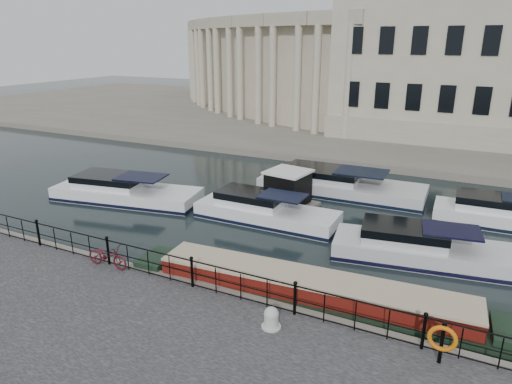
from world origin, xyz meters
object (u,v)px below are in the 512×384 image
bicycle (107,256)px  life_ring_post (442,339)px  mooring_bollard (271,318)px  narrowboat (309,297)px  harbour_hut (288,190)px

bicycle → life_ring_post: size_ratio=1.43×
mooring_bollard → narrowboat: (0.38, 2.49, -0.52)m
bicycle → mooring_bollard: bicycle is taller
bicycle → life_ring_post: life_ring_post is taller
mooring_bollard → life_ring_post: size_ratio=0.54×
mooring_bollard → harbour_hut: harbour_hut is taller
mooring_bollard → narrowboat: size_ratio=0.05×
bicycle → harbour_hut: (3.17, 11.01, -0.09)m
narrowboat → harbour_hut: size_ratio=4.20×
life_ring_post → harbour_hut: harbour_hut is taller
mooring_bollard → harbour_hut: 12.56m
life_ring_post → bicycle: bearing=178.7°
harbour_hut → bicycle: bearing=-97.0°
narrowboat → mooring_bollard: bearing=-102.3°
bicycle → harbour_hut: bearing=-17.6°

